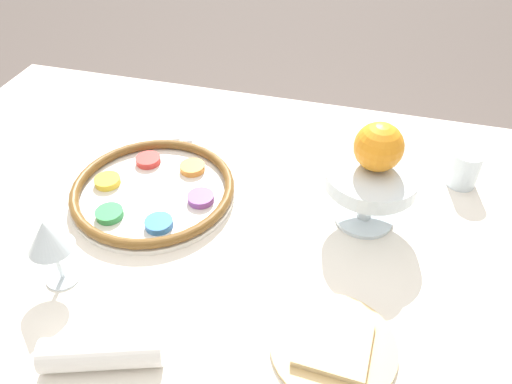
{
  "coord_description": "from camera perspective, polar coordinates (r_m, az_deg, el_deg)",
  "views": [
    {
      "loc": [
        0.29,
        -0.62,
        1.39
      ],
      "look_at": [
        0.09,
        0.1,
        0.75
      ],
      "focal_mm": 35.0,
      "sensor_mm": 36.0,
      "label": 1
    }
  ],
  "objects": [
    {
      "name": "seder_plate",
      "position": [
        1.04,
        -11.66,
        0.21
      ],
      "size": [
        0.33,
        0.33,
        0.03
      ],
      "color": "silver",
      "rests_on": "dining_table"
    },
    {
      "name": "fork_right",
      "position": [
        1.26,
        -8.16,
        8.03
      ],
      "size": [
        0.1,
        0.17,
        0.01
      ],
      "color": "silver",
      "rests_on": "dining_table"
    },
    {
      "name": "bread_plate",
      "position": [
        0.8,
        8.86,
        -16.91
      ],
      "size": [
        0.19,
        0.19,
        0.02
      ],
      "color": "tan",
      "rests_on": "dining_table"
    },
    {
      "name": "orange_fruit",
      "position": [
        0.91,
        13.85,
        5.03
      ],
      "size": [
        0.09,
        0.09,
        0.09
      ],
      "color": "orange",
      "rests_on": "fruit_stand"
    },
    {
      "name": "fork_left",
      "position": [
        1.28,
        -9.42,
        8.19
      ],
      "size": [
        0.1,
        0.17,
        0.01
      ],
      "color": "silver",
      "rests_on": "dining_table"
    },
    {
      "name": "napkin_roll",
      "position": [
        0.8,
        -17.2,
        -17.11
      ],
      "size": [
        0.18,
        0.1,
        0.05
      ],
      "color": "white",
      "rests_on": "dining_table"
    },
    {
      "name": "fruit_stand",
      "position": [
        0.94,
        12.93,
        1.03
      ],
      "size": [
        0.17,
        0.17,
        0.12
      ],
      "color": "silver",
      "rests_on": "dining_table"
    },
    {
      "name": "wine_glass",
      "position": [
        0.87,
        -22.69,
        -4.79
      ],
      "size": [
        0.08,
        0.08,
        0.13
      ],
      "color": "silver",
      "rests_on": "dining_table"
    },
    {
      "name": "cup_near",
      "position": [
        1.12,
        22.73,
        2.47
      ],
      "size": [
        0.06,
        0.06,
        0.08
      ],
      "color": "silver",
      "rests_on": "dining_table"
    },
    {
      "name": "dining_table",
      "position": [
        1.24,
        -5.65,
        -16.29
      ],
      "size": [
        1.43,
        1.07,
        0.71
      ],
      "color": "silver",
      "rests_on": "ground_plane"
    }
  ]
}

